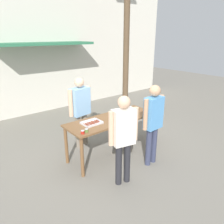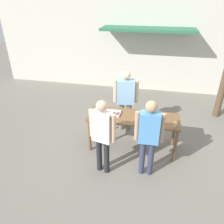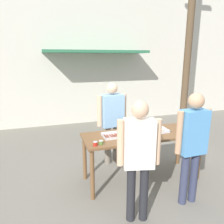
{
  "view_description": "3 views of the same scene",
  "coord_description": "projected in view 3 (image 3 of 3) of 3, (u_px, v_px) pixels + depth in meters",
  "views": [
    {
      "loc": [
        -2.89,
        -3.54,
        2.68
      ],
      "look_at": [
        0.0,
        0.0,
        1.05
      ],
      "focal_mm": 35.0,
      "sensor_mm": 36.0,
      "label": 1
    },
    {
      "loc": [
        0.43,
        -4.49,
        3.47
      ],
      "look_at": [
        -0.53,
        0.03,
        0.95
      ],
      "focal_mm": 35.0,
      "sensor_mm": 36.0,
      "label": 2
    },
    {
      "loc": [
        -1.66,
        -3.36,
        2.24
      ],
      "look_at": [
        -0.32,
        0.82,
        1.13
      ],
      "focal_mm": 35.0,
      "sensor_mm": 36.0,
      "label": 3
    }
  ],
  "objects": [
    {
      "name": "person_customer_with_cup",
      "position": [
        192.0,
        140.0,
        3.22
      ],
      "size": [
        0.58,
        0.23,
        1.75
      ],
      "rotation": [
        0.0,
        0.0,
        3.18
      ],
      "color": "#333851",
      "rests_on": "ground"
    },
    {
      "name": "food_tray_buns",
      "position": [
        156.0,
        131.0,
        4.03
      ],
      "size": [
        0.45,
        0.29,
        0.06
      ],
      "color": "silver",
      "rests_on": "serving_table"
    },
    {
      "name": "utility_pole",
      "position": [
        191.0,
        17.0,
        6.08
      ],
      "size": [
        1.1,
        0.2,
        6.46
      ],
      "color": "brown",
      "rests_on": "ground"
    },
    {
      "name": "food_tray_sausages",
      "position": [
        114.0,
        136.0,
        3.79
      ],
      "size": [
        0.41,
        0.31,
        0.04
      ],
      "color": "silver",
      "rests_on": "serving_table"
    },
    {
      "name": "condiment_jar_mustard",
      "position": [
        95.0,
        144.0,
        3.39
      ],
      "size": [
        0.07,
        0.07,
        0.07
      ],
      "color": "#B22319",
      "rests_on": "serving_table"
    },
    {
      "name": "beer_cup",
      "position": [
        196.0,
        130.0,
        3.94
      ],
      "size": [
        0.08,
        0.08,
        0.12
      ],
      "color": "#DBC67A",
      "rests_on": "serving_table"
    },
    {
      "name": "serving_table",
      "position": [
        142.0,
        139.0,
        3.95
      ],
      "size": [
        2.15,
        0.77,
        0.9
      ],
      "color": "brown",
      "rests_on": "ground"
    },
    {
      "name": "person_server_behind_table",
      "position": [
        112.0,
        117.0,
        4.55
      ],
      "size": [
        0.66,
        0.33,
        1.74
      ],
      "rotation": [
        0.0,
        0.0,
        0.17
      ],
      "color": "#756B5B",
      "rests_on": "ground"
    },
    {
      "name": "building_facade_back",
      "position": [
        92.0,
        56.0,
        7.27
      ],
      "size": [
        12.0,
        1.11,
        4.5
      ],
      "color": "beige",
      "rests_on": "ground"
    },
    {
      "name": "ground_plane",
      "position": [
        141.0,
        178.0,
        4.14
      ],
      "size": [
        24.0,
        24.0,
        0.0
      ],
      "primitive_type": "plane",
      "color": "slate"
    },
    {
      "name": "condiment_jar_ketchup",
      "position": [
        101.0,
        143.0,
        3.43
      ],
      "size": [
        0.07,
        0.07,
        0.07
      ],
      "color": "#567A38",
      "rests_on": "serving_table"
    },
    {
      "name": "person_customer_holding_hotdog",
      "position": [
        139.0,
        152.0,
        2.86
      ],
      "size": [
        0.56,
        0.3,
        1.72
      ],
      "rotation": [
        0.0,
        0.0,
        2.91
      ],
      "color": "#232328",
      "rests_on": "ground"
    }
  ]
}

